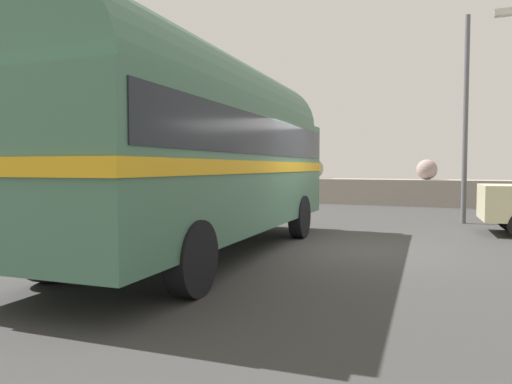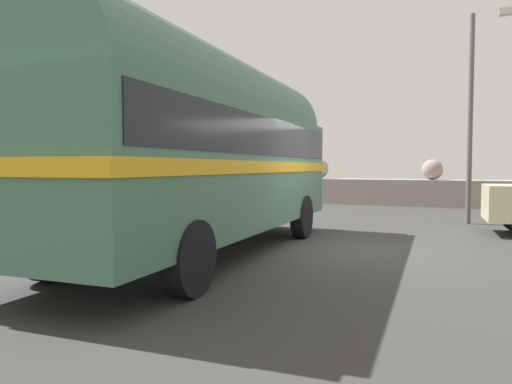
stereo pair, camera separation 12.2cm
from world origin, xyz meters
name	(u,v)px [view 1 (the left image)]	position (x,y,z in m)	size (l,w,h in m)	color
ground	(352,250)	(0.00, 0.00, 0.01)	(32.00, 26.00, 0.02)	#353535
breakwater	(417,190)	(0.01, 11.80, 0.65)	(31.36, 1.89, 2.42)	gray
vintage_coach	(204,144)	(-2.33, -1.65, 2.05)	(3.12, 8.75, 3.70)	black
lamp_post	(471,106)	(2.01, 5.57, 3.34)	(1.16, 0.34, 5.87)	#5B5B60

